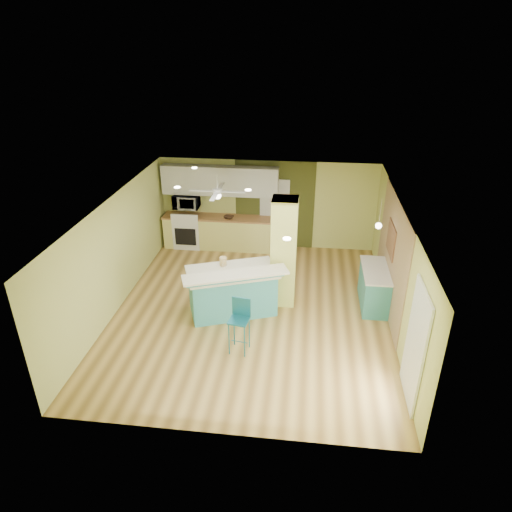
# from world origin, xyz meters

# --- Properties ---
(floor) EXTENTS (6.00, 7.00, 0.01)m
(floor) POSITION_xyz_m (0.00, 0.00, -0.01)
(floor) COLOR olive
(floor) RESTS_ON ground
(ceiling) EXTENTS (6.00, 7.00, 0.01)m
(ceiling) POSITION_xyz_m (0.00, 0.00, 2.50)
(ceiling) COLOR white
(ceiling) RESTS_ON wall_back
(wall_back) EXTENTS (6.00, 0.01, 2.50)m
(wall_back) POSITION_xyz_m (0.00, 3.50, 1.25)
(wall_back) COLOR #C5CB6D
(wall_back) RESTS_ON floor
(wall_front) EXTENTS (6.00, 0.01, 2.50)m
(wall_front) POSITION_xyz_m (0.00, -3.50, 1.25)
(wall_front) COLOR #C5CB6D
(wall_front) RESTS_ON floor
(wall_left) EXTENTS (0.01, 7.00, 2.50)m
(wall_left) POSITION_xyz_m (-3.00, 0.00, 1.25)
(wall_left) COLOR #C5CB6D
(wall_left) RESTS_ON floor
(wall_right) EXTENTS (0.01, 7.00, 2.50)m
(wall_right) POSITION_xyz_m (3.00, 0.00, 1.25)
(wall_right) COLOR #C5CB6D
(wall_right) RESTS_ON floor
(wood_panel) EXTENTS (0.02, 3.40, 2.50)m
(wood_panel) POSITION_xyz_m (2.99, 0.60, 1.25)
(wood_panel) COLOR #8D7051
(wood_panel) RESTS_ON floor
(olive_accent) EXTENTS (2.20, 0.02, 2.50)m
(olive_accent) POSITION_xyz_m (0.20, 3.49, 1.25)
(olive_accent) COLOR #41461C
(olive_accent) RESTS_ON floor
(interior_door) EXTENTS (0.82, 0.05, 2.00)m
(interior_door) POSITION_xyz_m (0.20, 3.46, 1.00)
(interior_door) COLOR silver
(interior_door) RESTS_ON floor
(french_door) EXTENTS (0.04, 1.08, 2.10)m
(french_door) POSITION_xyz_m (2.97, -2.30, 1.05)
(french_door) COLOR white
(french_door) RESTS_ON floor
(column) EXTENTS (0.55, 0.55, 2.50)m
(column) POSITION_xyz_m (0.65, 0.50, 1.25)
(column) COLOR #CBD161
(column) RESTS_ON floor
(kitchen_run) EXTENTS (3.25, 0.63, 0.94)m
(kitchen_run) POSITION_xyz_m (-1.30, 3.20, 0.47)
(kitchen_run) COLOR #F0EA7D
(kitchen_run) RESTS_ON floor
(stove) EXTENTS (0.76, 0.66, 1.08)m
(stove) POSITION_xyz_m (-2.25, 3.19, 0.46)
(stove) COLOR white
(stove) RESTS_ON floor
(upper_cabinets) EXTENTS (3.20, 0.34, 0.80)m
(upper_cabinets) POSITION_xyz_m (-1.30, 3.32, 1.95)
(upper_cabinets) COLOR silver
(upper_cabinets) RESTS_ON wall_back
(microwave) EXTENTS (0.70, 0.48, 0.39)m
(microwave) POSITION_xyz_m (-2.25, 3.20, 1.35)
(microwave) COLOR silver
(microwave) RESTS_ON wall_back
(ceiling_fan) EXTENTS (1.41, 1.41, 0.61)m
(ceiling_fan) POSITION_xyz_m (-1.10, 2.00, 2.08)
(ceiling_fan) COLOR white
(ceiling_fan) RESTS_ON ceiling
(pendant_lamp) EXTENTS (0.14, 0.14, 0.69)m
(pendant_lamp) POSITION_xyz_m (2.65, 0.75, 1.88)
(pendant_lamp) COLOR silver
(pendant_lamp) RESTS_ON ceiling
(wall_decor) EXTENTS (0.03, 0.90, 0.70)m
(wall_decor) POSITION_xyz_m (2.96, 0.80, 1.55)
(wall_decor) COLOR brown
(wall_decor) RESTS_ON wood_panel
(peninsula) EXTENTS (2.33, 1.81, 1.17)m
(peninsula) POSITION_xyz_m (-0.42, -0.07, 0.54)
(peninsula) COLOR teal
(peninsula) RESTS_ON floor
(bar_stool) EXTENTS (0.42, 0.42, 1.12)m
(bar_stool) POSITION_xyz_m (-0.05, -1.36, 0.75)
(bar_stool) COLOR #1C6A7E
(bar_stool) RESTS_ON floor
(side_counter) EXTENTS (0.59, 1.39, 0.90)m
(side_counter) POSITION_xyz_m (2.70, 0.61, 0.45)
(side_counter) COLOR teal
(side_counter) RESTS_ON floor
(fruit_bowl) EXTENTS (0.33, 0.33, 0.07)m
(fruit_bowl) POSITION_xyz_m (-1.04, 3.10, 0.97)
(fruit_bowl) COLOR #372216
(fruit_bowl) RESTS_ON kitchen_run
(canister) EXTENTS (0.15, 0.15, 0.19)m
(canister) POSITION_xyz_m (-0.65, 0.19, 1.11)
(canister) COLOR gold
(canister) RESTS_ON peninsula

